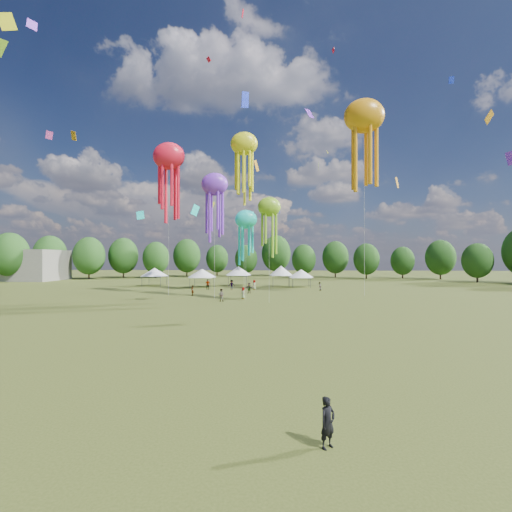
{
  "coord_description": "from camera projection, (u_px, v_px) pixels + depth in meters",
  "views": [
    {
      "loc": [
        5.08,
        -13.75,
        5.8
      ],
      "look_at": [
        3.34,
        15.0,
        6.0
      ],
      "focal_mm": 23.92,
      "sensor_mm": 36.0,
      "label": 1
    }
  ],
  "objects": [
    {
      "name": "ground",
      "position": [
        153.0,
        399.0,
        13.99
      ],
      "size": [
        300.0,
        300.0,
        0.0
      ],
      "primitive_type": "plane",
      "color": "#384416",
      "rests_on": "ground"
    },
    {
      "name": "festival_tents",
      "position": [
        229.0,
        272.0,
        70.05
      ],
      "size": [
        35.85,
        10.59,
        4.29
      ],
      "color": "#47474C",
      "rests_on": "ground"
    },
    {
      "name": "small_kites",
      "position": [
        250.0,
        121.0,
        55.73
      ],
      "size": [
        64.61,
        58.21,
        43.57
      ],
      "color": "#8131DA",
      "rests_on": "ground"
    },
    {
      "name": "spectators_far",
      "position": [
        243.0,
        287.0,
        59.29
      ],
      "size": [
        21.56,
        15.2,
        1.9
      ],
      "color": "gray",
      "rests_on": "ground"
    },
    {
      "name": "observer_main",
      "position": [
        328.0,
        422.0,
        10.42
      ],
      "size": [
        0.67,
        0.64,
        1.55
      ],
      "primitive_type": "imported",
      "rotation": [
        0.0,
        0.0,
        0.69
      ],
      "color": "black",
      "rests_on": "ground"
    },
    {
      "name": "spectator_near",
      "position": [
        221.0,
        295.0,
        45.81
      ],
      "size": [
        0.88,
        0.72,
        1.7
      ],
      "primitive_type": "imported",
      "rotation": [
        0.0,
        0.0,
        3.04
      ],
      "color": "gray",
      "rests_on": "ground"
    },
    {
      "name": "treeline",
      "position": [
        237.0,
        255.0,
        76.67
      ],
      "size": [
        201.57,
        95.24,
        13.43
      ],
      "color": "#38281C",
      "rests_on": "ground"
    },
    {
      "name": "show_kites",
      "position": [
        277.0,
        162.0,
        52.33
      ],
      "size": [
        36.02,
        13.99,
        30.51
      ],
      "color": "#8131DA",
      "rests_on": "ground"
    }
  ]
}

